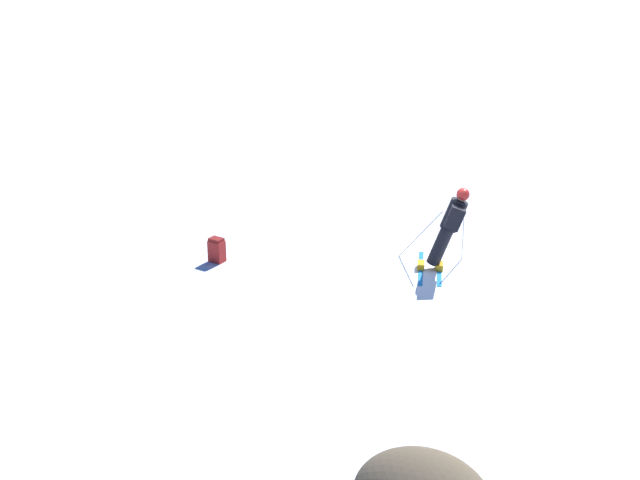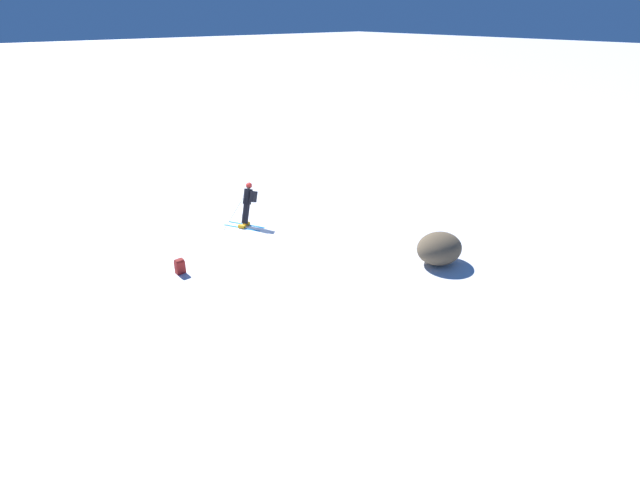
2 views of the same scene
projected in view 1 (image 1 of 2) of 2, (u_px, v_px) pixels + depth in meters
The scene contains 3 objects.
ground_plane at pixel (425, 268), 17.52m from camera, with size 300.00×300.00×0.00m, color white.
skier at pixel (450, 225), 17.05m from camera, with size 1.53×1.69×1.74m.
spare_backpack at pixel (217, 250), 17.72m from camera, with size 0.30×0.22×0.50m.
Camera 1 is at (-7.18, 14.50, 7.05)m, focal length 50.00 mm.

